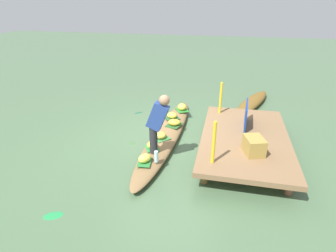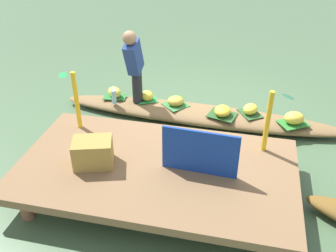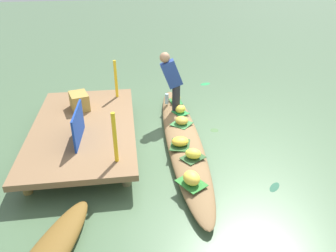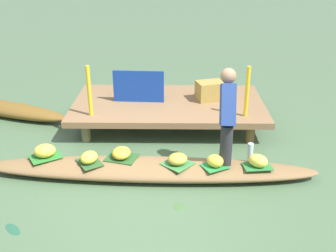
# 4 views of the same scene
# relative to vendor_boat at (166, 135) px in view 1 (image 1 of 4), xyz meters

# --- Properties ---
(canal_water) EXTENTS (40.00, 40.00, 0.00)m
(canal_water) POSITION_rel_vendor_boat_xyz_m (0.00, 0.00, -0.10)
(canal_water) COLOR #496646
(canal_water) RESTS_ON ground
(dock_platform) EXTENTS (3.20, 1.80, 0.39)m
(dock_platform) POSITION_rel_vendor_boat_xyz_m (0.24, 1.77, 0.23)
(dock_platform) COLOR #816142
(dock_platform) RESTS_ON ground
(vendor_boat) EXTENTS (4.47, 0.75, 0.20)m
(vendor_boat) POSITION_rel_vendor_boat_xyz_m (0.00, 0.00, 0.00)
(vendor_boat) COLOR olive
(vendor_boat) RESTS_ON ground
(moored_boat) EXTENTS (2.59, 1.37, 0.23)m
(moored_boat) POSITION_rel_vendor_boat_xyz_m (-2.69, 2.09, 0.02)
(moored_boat) COLOR brown
(moored_boat) RESTS_ON ground
(leaf_mat_0) EXTENTS (0.42, 0.44, 0.01)m
(leaf_mat_0) POSITION_rel_vendor_boat_xyz_m (-0.77, -0.02, 0.11)
(leaf_mat_0) COLOR #2C532A
(leaf_mat_0) RESTS_ON vendor_boat
(banana_bunch_0) EXTENTS (0.29, 0.31, 0.15)m
(banana_bunch_0) POSITION_rel_vendor_boat_xyz_m (-0.77, -0.02, 0.18)
(banana_bunch_0) COLOR #F9E643
(banana_bunch_0) RESTS_ON vendor_boat
(leaf_mat_1) EXTENTS (0.38, 0.28, 0.01)m
(leaf_mat_1) POSITION_rel_vendor_boat_xyz_m (1.41, -0.09, 0.11)
(leaf_mat_1) COLOR #2A7536
(leaf_mat_1) RESTS_ON vendor_boat
(banana_bunch_1) EXTENTS (0.32, 0.30, 0.17)m
(banana_bunch_1) POSITION_rel_vendor_boat_xyz_m (1.41, -0.09, 0.19)
(banana_bunch_1) COLOR #F9E552
(banana_bunch_1) RESTS_ON vendor_boat
(leaf_mat_2) EXTENTS (0.39, 0.36, 0.01)m
(leaf_mat_2) POSITION_rel_vendor_boat_xyz_m (0.86, -0.10, 0.11)
(leaf_mat_2) COLOR #28853D
(leaf_mat_2) RESTS_ON vendor_boat
(banana_bunch_2) EXTENTS (0.29, 0.29, 0.16)m
(banana_bunch_2) POSITION_rel_vendor_boat_xyz_m (0.86, -0.10, 0.18)
(banana_bunch_2) COLOR yellow
(banana_bunch_2) RESTS_ON vendor_boat
(leaf_mat_3) EXTENTS (0.48, 0.48, 0.01)m
(leaf_mat_3) POSITION_rel_vendor_boat_xyz_m (0.38, -0.04, 0.11)
(leaf_mat_3) COLOR #387A3D
(leaf_mat_3) RESTS_ON vendor_boat
(banana_bunch_3) EXTENTS (0.35, 0.34, 0.14)m
(banana_bunch_3) POSITION_rel_vendor_boat_xyz_m (0.38, -0.04, 0.18)
(banana_bunch_3) COLOR gold
(banana_bunch_3) RESTS_ON vendor_boat
(leaf_mat_4) EXTENTS (0.50, 0.46, 0.01)m
(leaf_mat_4) POSITION_rel_vendor_boat_xyz_m (-1.40, 0.13, 0.11)
(leaf_mat_4) COLOR #2C7A2D
(leaf_mat_4) RESTS_ON vendor_boat
(banana_bunch_4) EXTENTS (0.33, 0.29, 0.18)m
(banana_bunch_4) POSITION_rel_vendor_boat_xyz_m (-1.40, 0.13, 0.20)
(banana_bunch_4) COLOR yellow
(banana_bunch_4) RESTS_ON vendor_boat
(leaf_mat_5) EXTENTS (0.47, 0.41, 0.01)m
(leaf_mat_5) POSITION_rel_vendor_boat_xyz_m (-0.37, 0.12, 0.11)
(leaf_mat_5) COLOR #265225
(leaf_mat_5) RESTS_ON vendor_boat
(banana_bunch_5) EXTENTS (0.25, 0.29, 0.14)m
(banana_bunch_5) POSITION_rel_vendor_boat_xyz_m (-0.37, 0.12, 0.18)
(banana_bunch_5) COLOR yellow
(banana_bunch_5) RESTS_ON vendor_boat
(vendor_person) EXTENTS (0.20, 0.46, 1.23)m
(vendor_person) POSITION_rel_vendor_boat_xyz_m (1.00, 0.06, 0.80)
(vendor_person) COLOR #28282D
(vendor_person) RESTS_ON vendor_boat
(water_bottle) EXTENTS (0.08, 0.08, 0.23)m
(water_bottle) POSITION_rel_vendor_boat_xyz_m (1.35, 0.12, 0.22)
(water_bottle) COLOR silver
(water_bottle) RESTS_ON vendor_boat
(market_banner) EXTENTS (0.85, 0.07, 0.54)m
(market_banner) POSITION_rel_vendor_boat_xyz_m (-0.26, 1.77, 0.56)
(market_banner) COLOR navy
(market_banner) RESTS_ON dock_platform
(railing_post_west) EXTENTS (0.06, 0.06, 0.79)m
(railing_post_west) POSITION_rel_vendor_boat_xyz_m (-0.96, 1.17, 0.68)
(railing_post_west) COLOR yellow
(railing_post_west) RESTS_ON dock_platform
(railing_post_east) EXTENTS (0.06, 0.06, 0.79)m
(railing_post_east) POSITION_rel_vendor_boat_xyz_m (1.44, 1.17, 0.68)
(railing_post_east) COLOR yellow
(railing_post_east) RESTS_ON dock_platform
(produce_crate) EXTENTS (0.51, 0.44, 0.32)m
(produce_crate) POSITION_rel_vendor_boat_xyz_m (0.94, 1.89, 0.45)
(produce_crate) COLOR #A0823C
(produce_crate) RESTS_ON dock_platform
(drifting_plant_0) EXTENTS (0.22, 0.22, 0.01)m
(drifting_plant_0) POSITION_rel_vendor_boat_xyz_m (0.40, -0.71, -0.10)
(drifting_plant_0) COLOR #426638
(drifting_plant_0) RESTS_ON ground
(drifting_plant_1) EXTENTS (0.27, 0.27, 0.01)m
(drifting_plant_1) POSITION_rel_vendor_boat_xyz_m (-1.41, -1.15, -0.10)
(drifting_plant_1) COLOR #25563E
(drifting_plant_1) RESTS_ON ground
(drifting_plant_2) EXTENTS (0.29, 0.35, 0.01)m
(drifting_plant_2) POSITION_rel_vendor_boat_xyz_m (2.88, -1.12, -0.10)
(drifting_plant_2) COLOR #238C46
(drifting_plant_2) RESTS_ON ground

